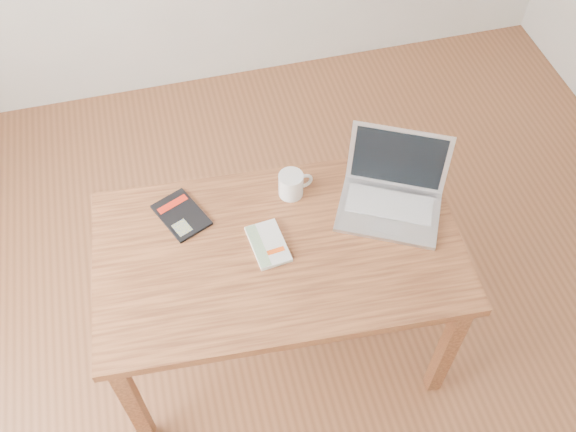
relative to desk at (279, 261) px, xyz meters
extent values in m
plane|color=brown|center=(0.14, -0.14, -0.66)|extent=(4.00, 4.00, 0.00)
cube|color=brown|center=(0.00, 0.00, 0.07)|extent=(1.39, 0.86, 0.04)
cube|color=brown|center=(-0.63, -0.28, -0.31)|extent=(0.06, 0.06, 0.71)
cube|color=brown|center=(0.59, -0.37, -0.31)|extent=(0.06, 0.06, 0.71)
cube|color=brown|center=(-0.59, 0.37, -0.31)|extent=(0.06, 0.06, 0.71)
cube|color=brown|center=(0.63, 0.28, -0.31)|extent=(0.06, 0.06, 0.71)
cube|color=silver|center=(-0.03, 0.02, 0.10)|extent=(0.14, 0.21, 0.01)
cube|color=white|center=(-0.03, 0.02, 0.10)|extent=(0.14, 0.21, 0.02)
cube|color=gray|center=(-0.07, 0.02, 0.11)|extent=(0.06, 0.19, 0.00)
cube|color=#D5460F|center=(-0.02, -0.02, 0.11)|extent=(0.07, 0.03, 0.00)
cube|color=black|center=(-0.32, 0.23, 0.10)|extent=(0.22, 0.26, 0.01)
cube|color=#AC1B0C|center=(-0.35, 0.29, 0.10)|extent=(0.12, 0.08, 0.00)
cube|color=#80845B|center=(-0.33, 0.17, 0.10)|extent=(0.08, 0.08, 0.00)
cube|color=silver|center=(0.44, 0.05, 0.10)|extent=(0.46, 0.41, 0.02)
cube|color=silver|center=(0.45, 0.08, 0.11)|extent=(0.35, 0.27, 0.00)
cube|color=#BCBCC1|center=(0.40, -0.02, 0.11)|extent=(0.13, 0.10, 0.00)
cube|color=silver|center=(0.52, 0.19, 0.23)|extent=(0.37, 0.24, 0.25)
cube|color=black|center=(0.51, 0.19, 0.23)|extent=(0.33, 0.21, 0.22)
cylinder|color=white|center=(0.11, 0.24, 0.14)|extent=(0.10, 0.10, 0.10)
cylinder|color=black|center=(0.11, 0.24, 0.19)|extent=(0.08, 0.08, 0.01)
torus|color=white|center=(0.16, 0.24, 0.14)|extent=(0.07, 0.02, 0.07)
camera|label=1|loc=(-0.29, -1.28, 2.02)|focal=40.00mm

